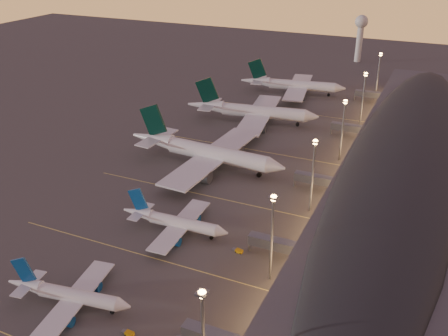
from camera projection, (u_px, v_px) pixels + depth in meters
ground at (156, 247)px, 148.82m from camera, size 700.00×700.00×0.00m
airliner_narrow_south at (68, 295)px, 124.62m from camera, size 34.29×30.92×12.25m
airliner_narrow_north at (174, 222)px, 155.38m from camera, size 36.15×32.27×12.93m
airliner_wide_near at (205, 152)px, 198.65m from camera, size 69.08×62.98×22.11m
airliner_wide_mid at (252, 111)px, 243.82m from camera, size 65.47×60.29×20.98m
airliner_wide_far at (293, 85)px, 286.62m from camera, size 60.15×55.46×19.29m
terminal_building at (404, 163)px, 181.62m from camera, size 56.35×255.00×17.46m
light_masts at (332, 137)px, 181.30m from camera, size 2.20×217.20×25.90m
radar_tower at (361, 31)px, 349.39m from camera, size 9.00×9.00×32.50m
lane_markings at (213, 190)px, 181.70m from camera, size 90.00×180.36×0.00m
baggage_tug_a at (128, 333)px, 116.46m from camera, size 3.22×1.53×0.94m
baggage_tug_c at (238, 251)px, 146.44m from camera, size 3.36×1.75×0.96m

